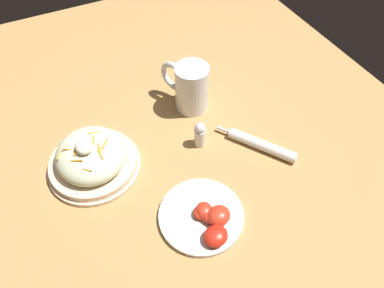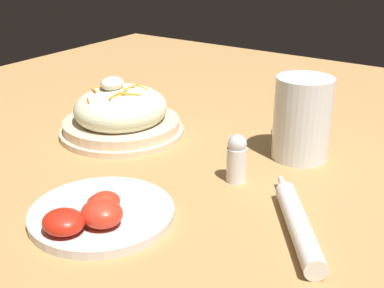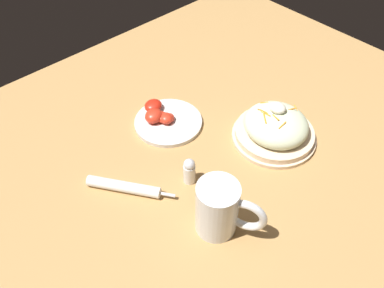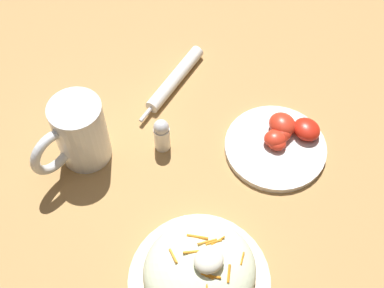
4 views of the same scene
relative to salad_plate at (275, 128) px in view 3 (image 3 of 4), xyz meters
name	(u,v)px [view 3 (image 3 of 4)]	position (x,y,z in m)	size (l,w,h in m)	color
ground_plane	(248,168)	(-0.02, 0.13, -0.04)	(1.43, 1.43, 0.00)	#B2844C
salad_plate	(275,128)	(0.00, 0.00, 0.00)	(0.22, 0.22, 0.11)	beige
beer_mug	(219,211)	(-0.09, 0.30, 0.02)	(0.14, 0.10, 0.13)	white
napkin_roll	(124,187)	(0.13, 0.39, -0.02)	(0.18, 0.13, 0.03)	white
tomato_plate	(164,119)	(0.24, 0.17, -0.02)	(0.18, 0.18, 0.04)	silver
salt_shaker	(189,171)	(0.05, 0.26, 0.00)	(0.03, 0.03, 0.07)	white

